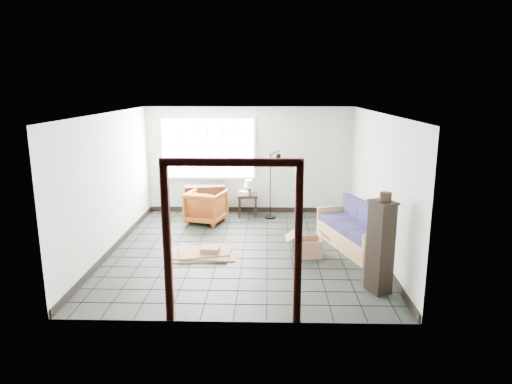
{
  "coord_description": "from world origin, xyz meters",
  "views": [
    {
      "loc": [
        0.46,
        -8.28,
        3.07
      ],
      "look_at": [
        0.23,
        0.3,
        1.08
      ],
      "focal_mm": 32.0,
      "sensor_mm": 36.0,
      "label": 1
    }
  ],
  "objects_px": {
    "armchair": "(206,205)",
    "tall_shelf": "(380,246)",
    "side_table": "(248,198)",
    "futon_sofa": "(358,232)"
  },
  "relations": [
    {
      "from": "side_table",
      "to": "armchair",
      "type": "bearing_deg",
      "value": -147.92
    },
    {
      "from": "futon_sofa",
      "to": "armchair",
      "type": "height_order",
      "value": "futon_sofa"
    },
    {
      "from": "futon_sofa",
      "to": "side_table",
      "type": "bearing_deg",
      "value": 117.81
    },
    {
      "from": "tall_shelf",
      "to": "armchair",
      "type": "bearing_deg",
      "value": 106.51
    },
    {
      "from": "side_table",
      "to": "tall_shelf",
      "type": "relative_size",
      "value": 0.38
    },
    {
      "from": "armchair",
      "to": "tall_shelf",
      "type": "distance_m",
      "value": 4.75
    },
    {
      "from": "armchair",
      "to": "side_table",
      "type": "relative_size",
      "value": 1.53
    },
    {
      "from": "futon_sofa",
      "to": "tall_shelf",
      "type": "relative_size",
      "value": 1.47
    },
    {
      "from": "futon_sofa",
      "to": "side_table",
      "type": "distance_m",
      "value": 3.14
    },
    {
      "from": "futon_sofa",
      "to": "tall_shelf",
      "type": "distance_m",
      "value": 2.01
    }
  ]
}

